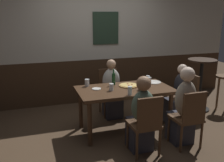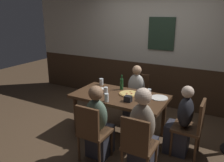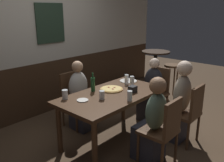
{
  "view_description": "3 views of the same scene",
  "coord_description": "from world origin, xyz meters",
  "px_view_note": "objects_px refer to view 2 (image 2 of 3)",
  "views": [
    {
      "loc": [
        -1.45,
        -3.75,
        1.94
      ],
      "look_at": [
        -0.2,
        0.05,
        0.87
      ],
      "focal_mm": 41.08,
      "sensor_mm": 36.0,
      "label": 1
    },
    {
      "loc": [
        1.58,
        -3.1,
        2.07
      ],
      "look_at": [
        -0.22,
        0.14,
        0.92
      ],
      "focal_mm": 35.97,
      "sensor_mm": 36.0,
      "label": 2
    },
    {
      "loc": [
        -2.35,
        -2.08,
        1.88
      ],
      "look_at": [
        0.09,
        0.08,
        0.88
      ],
      "focal_mm": 38.69,
      "sensor_mm": 36.0,
      "label": 3
    }
  ],
  "objects_px": {
    "person_head_east": "(181,126)",
    "beer_bottle_green": "(122,84)",
    "condiment_caddy": "(128,99)",
    "pint_glass_stout": "(101,82)",
    "chair_mid_far": "(138,94)",
    "chair_head_east": "(193,125)",
    "pizza": "(129,94)",
    "beer_glass_tall": "(107,98)",
    "person_mid_near": "(98,127)",
    "dining_table": "(119,100)",
    "tumbler_short": "(144,96)",
    "person_right_near": "(142,137)",
    "plate_white_large": "(159,98)",
    "chair_mid_near": "(92,130)",
    "chair_right_near": "(138,144)",
    "pint_glass_pale": "(149,94)",
    "plate_white_small": "(100,89)",
    "beer_glass_half": "(106,91)",
    "person_mid_far": "(135,98)"
  },
  "relations": [
    {
      "from": "person_mid_far",
      "to": "pint_glass_stout",
      "type": "relative_size",
      "value": 9.05
    },
    {
      "from": "chair_head_east",
      "to": "pint_glass_stout",
      "type": "xyz_separation_m",
      "value": [
        -1.74,
        0.33,
        0.3
      ]
    },
    {
      "from": "chair_right_near",
      "to": "beer_bottle_green",
      "type": "xyz_separation_m",
      "value": [
        -0.78,
        1.1,
        0.35
      ]
    },
    {
      "from": "chair_mid_far",
      "to": "chair_head_east",
      "type": "distance_m",
      "value": 1.45
    },
    {
      "from": "pint_glass_stout",
      "to": "beer_glass_half",
      "type": "bearing_deg",
      "value": -49.43
    },
    {
      "from": "person_head_east",
      "to": "plate_white_large",
      "type": "height_order",
      "value": "person_head_east"
    },
    {
      "from": "beer_glass_half",
      "to": "pint_glass_pale",
      "type": "xyz_separation_m",
      "value": [
        0.71,
        0.15,
        0.02
      ]
    },
    {
      "from": "dining_table",
      "to": "person_head_east",
      "type": "height_order",
      "value": "person_head_east"
    },
    {
      "from": "person_right_near",
      "to": "tumbler_short",
      "type": "distance_m",
      "value": 0.76
    },
    {
      "from": "tumbler_short",
      "to": "pint_glass_pale",
      "type": "height_order",
      "value": "tumbler_short"
    },
    {
      "from": "tumbler_short",
      "to": "plate_white_small",
      "type": "height_order",
      "value": "tumbler_short"
    },
    {
      "from": "person_mid_near",
      "to": "condiment_caddy",
      "type": "height_order",
      "value": "person_mid_near"
    },
    {
      "from": "person_right_near",
      "to": "dining_table",
      "type": "bearing_deg",
      "value": 135.55
    },
    {
      "from": "chair_head_east",
      "to": "chair_right_near",
      "type": "distance_m",
      "value": 0.97
    },
    {
      "from": "tumbler_short",
      "to": "plate_white_large",
      "type": "xyz_separation_m",
      "value": [
        0.18,
        0.21,
        -0.06
      ]
    },
    {
      "from": "dining_table",
      "to": "plate_white_small",
      "type": "height_order",
      "value": "plate_white_small"
    },
    {
      "from": "person_head_east",
      "to": "beer_bottle_green",
      "type": "bearing_deg",
      "value": 166.39
    },
    {
      "from": "person_right_near",
      "to": "condiment_caddy",
      "type": "xyz_separation_m",
      "value": [
        -0.44,
        0.49,
        0.27
      ]
    },
    {
      "from": "person_head_east",
      "to": "pint_glass_pale",
      "type": "xyz_separation_m",
      "value": [
        -0.56,
        0.11,
        0.36
      ]
    },
    {
      "from": "pizza",
      "to": "tumbler_short",
      "type": "distance_m",
      "value": 0.35
    },
    {
      "from": "person_right_near",
      "to": "chair_head_east",
      "type": "bearing_deg",
      "value": 52.73
    },
    {
      "from": "chair_right_near",
      "to": "person_mid_near",
      "type": "bearing_deg",
      "value": 166.52
    },
    {
      "from": "tumbler_short",
      "to": "chair_mid_near",
      "type": "bearing_deg",
      "value": -118.13
    },
    {
      "from": "chair_head_east",
      "to": "tumbler_short",
      "type": "xyz_separation_m",
      "value": [
        -0.75,
        -0.01,
        0.31
      ]
    },
    {
      "from": "person_head_east",
      "to": "beer_glass_half",
      "type": "height_order",
      "value": "person_head_east"
    },
    {
      "from": "plate_white_large",
      "to": "chair_mid_near",
      "type": "bearing_deg",
      "value": -121.12
    },
    {
      "from": "person_mid_far",
      "to": "condiment_caddy",
      "type": "distance_m",
      "value": 0.93
    },
    {
      "from": "chair_right_near",
      "to": "beer_glass_half",
      "type": "relative_size",
      "value": 7.83
    },
    {
      "from": "person_mid_near",
      "to": "condiment_caddy",
      "type": "relative_size",
      "value": 10.12
    },
    {
      "from": "person_mid_far",
      "to": "plate_white_large",
      "type": "distance_m",
      "value": 0.83
    },
    {
      "from": "person_head_east",
      "to": "plate_white_small",
      "type": "relative_size",
      "value": 7.31
    },
    {
      "from": "chair_right_near",
      "to": "pint_glass_pale",
      "type": "distance_m",
      "value": 1.01
    },
    {
      "from": "pizza",
      "to": "beer_bottle_green",
      "type": "height_order",
      "value": "beer_bottle_green"
    },
    {
      "from": "pint_glass_stout",
      "to": "tumbler_short",
      "type": "distance_m",
      "value": 1.05
    },
    {
      "from": "chair_mid_near",
      "to": "chair_head_east",
      "type": "relative_size",
      "value": 1.0
    },
    {
      "from": "plate_white_large",
      "to": "condiment_caddy",
      "type": "height_order",
      "value": "condiment_caddy"
    },
    {
      "from": "beer_glass_tall",
      "to": "plate_white_large",
      "type": "xyz_separation_m",
      "value": [
        0.67,
        0.54,
        -0.06
      ]
    },
    {
      "from": "chair_head_east",
      "to": "beer_glass_tall",
      "type": "distance_m",
      "value": 1.32
    },
    {
      "from": "pint_glass_pale",
      "to": "condiment_caddy",
      "type": "relative_size",
      "value": 1.4
    },
    {
      "from": "dining_table",
      "to": "beer_bottle_green",
      "type": "distance_m",
      "value": 0.35
    },
    {
      "from": "chair_mid_near",
      "to": "pint_glass_pale",
      "type": "bearing_deg",
      "value": 63.56
    },
    {
      "from": "beer_glass_half",
      "to": "beer_bottle_green",
      "type": "xyz_separation_m",
      "value": [
        0.14,
        0.31,
        0.06
      ]
    },
    {
      "from": "beer_bottle_green",
      "to": "person_mid_far",
      "type": "bearing_deg",
      "value": 75.69
    },
    {
      "from": "person_head_east",
      "to": "condiment_caddy",
      "type": "bearing_deg",
      "value": -167.33
    },
    {
      "from": "pint_glass_stout",
      "to": "condiment_caddy",
      "type": "relative_size",
      "value": 1.1
    },
    {
      "from": "chair_mid_far",
      "to": "chair_right_near",
      "type": "xyz_separation_m",
      "value": [
        0.68,
        -1.66,
        0.0
      ]
    },
    {
      "from": "chair_mid_far",
      "to": "tumbler_short",
      "type": "xyz_separation_m",
      "value": [
        0.44,
        -0.84,
        0.31
      ]
    },
    {
      "from": "pizza",
      "to": "chair_head_east",
      "type": "bearing_deg",
      "value": -6.07
    },
    {
      "from": "beer_glass_tall",
      "to": "person_mid_near",
      "type": "bearing_deg",
      "value": -81.42
    },
    {
      "from": "dining_table",
      "to": "plate_white_small",
      "type": "xyz_separation_m",
      "value": [
        -0.45,
        0.11,
        0.1
      ]
    }
  ]
}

